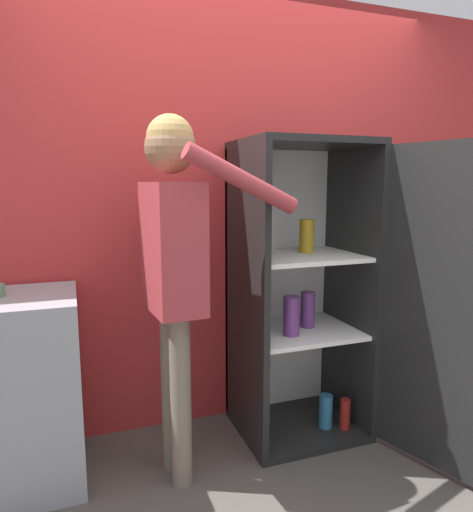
# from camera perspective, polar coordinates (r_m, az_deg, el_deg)

# --- Properties ---
(ground_plane) EXTENTS (12.00, 12.00, 0.00)m
(ground_plane) POSITION_cam_1_polar(r_m,az_deg,el_deg) (2.37, 8.88, -28.73)
(ground_plane) COLOR #4C4742
(wall_back) EXTENTS (7.00, 0.06, 2.55)m
(wall_back) POSITION_cam_1_polar(r_m,az_deg,el_deg) (2.77, -0.25, 5.51)
(wall_back) COLOR #B72D2D
(wall_back) RESTS_ON ground_plane
(refrigerator) EXTENTS (0.94, 1.26, 1.68)m
(refrigerator) POSITION_cam_1_polar(r_m,az_deg,el_deg) (2.60, 11.21, -4.76)
(refrigerator) COLOR black
(refrigerator) RESTS_ON ground_plane
(person) EXTENTS (0.67, 0.51, 1.75)m
(person) POSITION_cam_1_polar(r_m,az_deg,el_deg) (2.14, -7.77, 0.94)
(person) COLOR #726656
(person) RESTS_ON ground_plane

